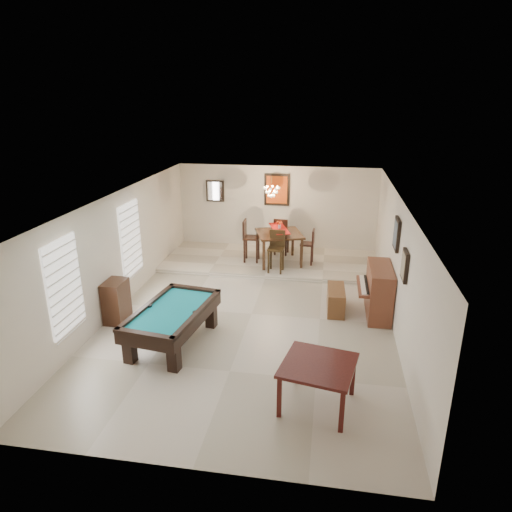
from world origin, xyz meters
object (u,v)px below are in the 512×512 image
(upright_piano, at_px, (373,291))
(piano_bench, at_px, (336,300))
(dining_table, at_px, (279,246))
(dining_chair_north, at_px, (282,236))
(apothecary_chest, at_px, (116,301))
(dining_chair_east, at_px, (307,247))
(pool_table, at_px, (173,327))
(square_table, at_px, (317,385))
(dining_chair_south, at_px, (276,252))
(flower_vase, at_px, (279,225))
(chandelier, at_px, (272,188))
(dining_chair_west, at_px, (252,241))

(upright_piano, xyz_separation_m, piano_bench, (-0.78, 0.05, -0.29))
(dining_table, xyz_separation_m, dining_chair_north, (-0.01, 0.75, 0.06))
(apothecary_chest, height_order, dining_chair_east, dining_chair_east)
(dining_chair_east, bearing_deg, pool_table, -24.23)
(square_table, distance_m, upright_piano, 3.52)
(dining_chair_south, relative_size, dining_chair_north, 1.00)
(flower_vase, distance_m, chandelier, 1.03)
(apothecary_chest, relative_size, dining_chair_north, 0.83)
(pool_table, xyz_separation_m, flower_vase, (1.54, 4.52, 0.86))
(upright_piano, bearing_deg, apothecary_chest, -167.46)
(dining_table, xyz_separation_m, flower_vase, (0.00, 0.00, 0.60))
(upright_piano, relative_size, dining_table, 1.12)
(square_table, height_order, piano_bench, square_table)
(piano_bench, height_order, dining_chair_west, dining_chair_west)
(pool_table, xyz_separation_m, dining_chair_east, (2.31, 4.56, 0.26))
(pool_table, bearing_deg, dining_chair_south, 76.11)
(piano_bench, height_order, apothecary_chest, apothecary_chest)
(apothecary_chest, bearing_deg, upright_piano, 12.54)
(dining_chair_west, relative_size, dining_chair_east, 1.20)
(dining_chair_north, height_order, dining_chair_west, dining_chair_west)
(square_table, bearing_deg, dining_table, 102.18)
(chandelier, bearing_deg, dining_chair_south, -74.04)
(dining_table, height_order, dining_chair_south, dining_chair_south)
(apothecary_chest, distance_m, flower_vase, 4.93)
(pool_table, bearing_deg, apothecary_chest, 162.97)
(apothecary_chest, distance_m, chandelier, 5.15)
(square_table, xyz_separation_m, dining_chair_north, (-1.30, 6.71, 0.30))
(piano_bench, bearing_deg, pool_table, -148.01)
(dining_chair_south, height_order, chandelier, chandelier)
(dining_chair_north, relative_size, dining_chair_east, 1.12)
(dining_chair_east, bearing_deg, dining_chair_north, -129.45)
(square_table, xyz_separation_m, upright_piano, (1.07, 3.35, 0.19))
(piano_bench, distance_m, dining_table, 3.04)
(piano_bench, relative_size, apothecary_chest, 1.05)
(dining_chair_south, distance_m, dining_chair_north, 1.46)
(upright_piano, distance_m, piano_bench, 0.83)
(dining_table, height_order, dining_chair_west, dining_chair_west)
(apothecary_chest, xyz_separation_m, dining_chair_north, (3.02, 4.56, 0.22))
(flower_vase, bearing_deg, pool_table, -108.78)
(flower_vase, bearing_deg, dining_chair_west, -179.92)
(upright_piano, bearing_deg, flower_vase, 131.99)
(dining_chair_north, bearing_deg, pool_table, 78.97)
(pool_table, relative_size, square_table, 1.98)
(flower_vase, height_order, chandelier, chandelier)
(upright_piano, relative_size, dining_chair_south, 1.21)
(upright_piano, bearing_deg, chandelier, 133.24)
(square_table, xyz_separation_m, piano_bench, (0.29, 3.40, -0.10))
(dining_chair_north, bearing_deg, chandelier, 73.10)
(dining_chair_east, distance_m, chandelier, 1.89)
(flower_vase, bearing_deg, dining_table, 0.00)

